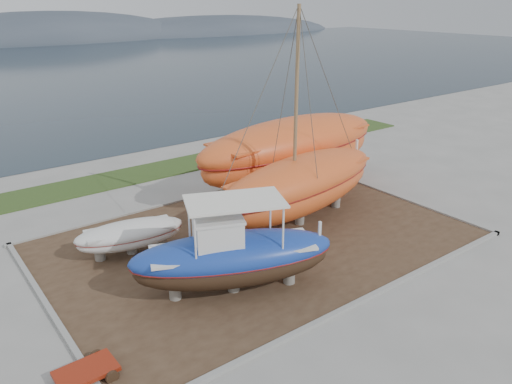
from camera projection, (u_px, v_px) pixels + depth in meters
ground at (321, 278)px, 19.41m from camera, size 140.00×140.00×0.00m
dirt_patch at (259, 240)px, 22.37m from camera, size 18.00×12.00×0.06m
curb_frame at (259, 239)px, 22.36m from camera, size 18.60×12.60×0.15m
grass_strip at (147, 172)px, 30.93m from camera, size 44.00×3.00×0.08m
blue_caique at (233, 247)px, 17.83m from camera, size 7.77×5.00×3.59m
white_dinghy at (131, 238)px, 20.94m from camera, size 4.78×2.48×1.37m
orange_sailboat at (303, 122)px, 22.10m from camera, size 10.41×4.43×9.88m
orange_bare_hull at (292, 156)px, 27.25m from camera, size 12.40×4.29×4.01m
red_trailer at (86, 374)px, 14.19m from camera, size 2.55×1.32×0.36m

